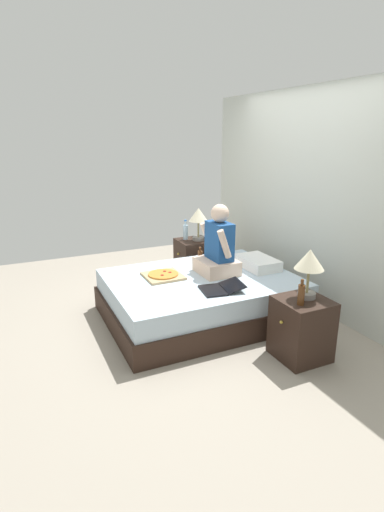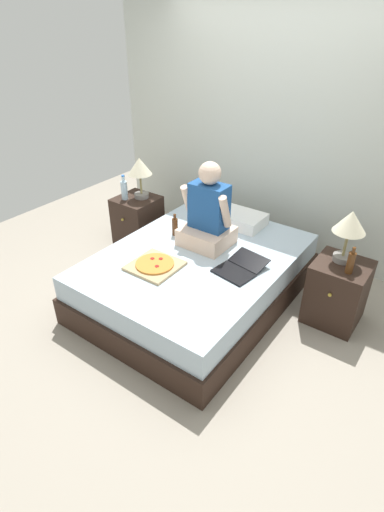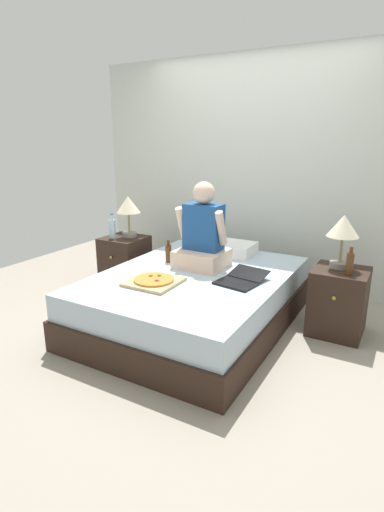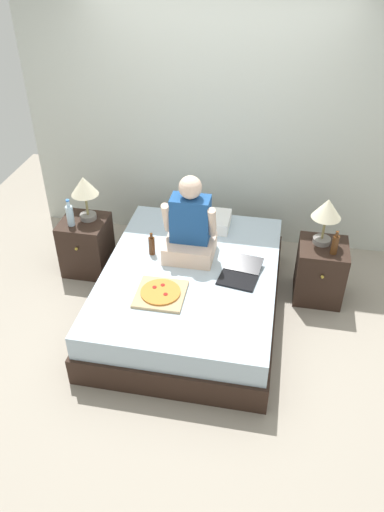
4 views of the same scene
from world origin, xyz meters
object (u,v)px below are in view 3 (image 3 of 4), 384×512
at_px(person_seated, 203,236).
at_px(beer_bottle_on_bed, 168,253).
at_px(lamp_on_left_nightstand, 128,208).
at_px(water_bottle, 112,228).
at_px(nightstand_left, 125,262).
at_px(laptop, 240,280).
at_px(beer_bottle, 350,263).
at_px(pizza_box, 154,281).
at_px(lamp_on_right_nightstand, 343,230).
at_px(nightstand_right, 338,301).
at_px(bed, 195,299).

distance_m(person_seated, beer_bottle_on_bed, 0.40).
relative_size(lamp_on_left_nightstand, water_bottle, 1.63).
relative_size(nightstand_left, beer_bottle_on_bed, 2.60).
xyz_separation_m(nightstand_left, lamp_on_left_nightstand, (0.04, 0.05, 0.61)).
bearing_deg(person_seated, laptop, -26.67).
distance_m(beer_bottle, pizza_box, 1.58).
relative_size(lamp_on_left_nightstand, lamp_on_right_nightstand, 1.00).
distance_m(nightstand_right, pizza_box, 1.58).
bearing_deg(laptop, lamp_on_left_nightstand, 161.63).
bearing_deg(laptop, nightstand_left, 163.72).
relative_size(lamp_on_right_nightstand, beer_bottle_on_bed, 2.05).
xyz_separation_m(nightstand_left, person_seated, (1.11, -0.22, 0.48)).
height_order(bed, beer_bottle_on_bed, beer_bottle_on_bed).
height_order(lamp_on_left_nightstand, nightstand_right, lamp_on_left_nightstand).
distance_m(lamp_on_left_nightstand, person_seated, 1.11).
height_order(bed, lamp_on_right_nightstand, lamp_on_right_nightstand).
distance_m(nightstand_left, laptop, 1.66).
bearing_deg(pizza_box, beer_bottle_on_bed, 111.14).
height_order(beer_bottle, pizza_box, beer_bottle).
relative_size(nightstand_right, laptop, 1.24).
distance_m(water_bottle, pizza_box, 1.30).
height_order(nightstand_left, beer_bottle_on_bed, beer_bottle_on_bed).
bearing_deg(bed, pizza_box, -114.70).
relative_size(water_bottle, pizza_box, 0.68).
xyz_separation_m(bed, nightstand_right, (1.15, 0.45, 0.05)).
distance_m(nightstand_right, beer_bottle_on_bed, 1.59).
bearing_deg(lamp_on_left_nightstand, beer_bottle_on_bed, -24.27).
distance_m(water_bottle, beer_bottle_on_bed, 0.87).
distance_m(nightstand_left, person_seated, 1.22).
distance_m(water_bottle, nightstand_right, 2.41).
height_order(bed, nightstand_right, nightstand_right).
relative_size(nightstand_left, laptop, 1.24).
distance_m(bed, pizza_box, 0.49).
relative_size(lamp_on_right_nightstand, beer_bottle, 1.96).
bearing_deg(lamp_on_left_nightstand, person_seated, -14.34).
distance_m(nightstand_left, pizza_box, 1.30).
relative_size(beer_bottle, person_seated, 0.29).
bearing_deg(beer_bottle_on_bed, lamp_on_right_nightstand, 12.18).
height_order(nightstand_right, beer_bottle_on_bed, beer_bottle_on_bed).
distance_m(lamp_on_left_nightstand, water_bottle, 0.28).
height_order(water_bottle, beer_bottle_on_bed, water_bottle).
relative_size(lamp_on_left_nightstand, beer_bottle_on_bed, 2.05).
relative_size(bed, pizza_box, 5.08).
distance_m(laptop, beer_bottle_on_bed, 0.85).
relative_size(laptop, beer_bottle_on_bed, 2.09).
bearing_deg(beer_bottle_on_bed, water_bottle, 167.58).
xyz_separation_m(lamp_on_right_nightstand, pizza_box, (-1.29, -0.88, -0.40)).
relative_size(nightstand_right, pizza_box, 1.42).
distance_m(lamp_on_left_nightstand, pizza_box, 1.35).
xyz_separation_m(laptop, pizza_box, (-0.61, -0.37, -0.00)).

